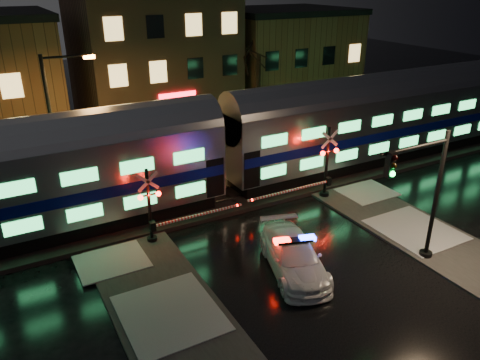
% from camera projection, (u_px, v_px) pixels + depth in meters
% --- Properties ---
extents(ground, '(120.00, 120.00, 0.00)m').
position_uv_depth(ground, '(273.00, 237.00, 22.87)').
color(ground, black).
rests_on(ground, ground).
extents(ballast, '(90.00, 4.20, 0.24)m').
position_uv_depth(ballast, '(226.00, 196.00, 26.83)').
color(ballast, black).
rests_on(ballast, ground).
extents(sidewalk_right, '(4.00, 20.00, 0.12)m').
position_uv_depth(sidewalk_right, '(467.00, 260.00, 20.91)').
color(sidewalk_right, '#2D2D2D').
rests_on(sidewalk_right, ground).
extents(building_mid, '(12.00, 11.00, 11.50)m').
position_uv_depth(building_mid, '(151.00, 53.00, 39.50)').
color(building_mid, brown).
rests_on(building_mid, ground).
extents(building_right, '(12.00, 10.00, 8.50)m').
position_uv_depth(building_right, '(282.00, 60.00, 45.45)').
color(building_right, brown).
rests_on(building_right, ground).
extents(train, '(51.00, 3.12, 5.92)m').
position_uv_depth(train, '(221.00, 143.00, 25.40)').
color(train, black).
rests_on(train, ballast).
extents(police_car, '(3.50, 5.50, 1.65)m').
position_uv_depth(police_car, '(294.00, 256.00, 19.97)').
color(police_car, white).
rests_on(police_car, ground).
extents(crossing_signal_right, '(5.93, 0.66, 4.20)m').
position_uv_depth(crossing_signal_right, '(322.00, 171.00, 26.10)').
color(crossing_signal_right, black).
rests_on(crossing_signal_right, ground).
extents(crossing_signal_left, '(5.35, 0.64, 3.79)m').
position_uv_depth(crossing_signal_left, '(158.00, 213.00, 21.90)').
color(crossing_signal_left, black).
rests_on(crossing_signal_left, ground).
extents(traffic_light, '(3.89, 0.70, 6.02)m').
position_uv_depth(traffic_light, '(422.00, 199.00, 19.50)').
color(traffic_light, black).
rests_on(traffic_light, ground).
extents(streetlight, '(2.73, 0.29, 8.17)m').
position_uv_depth(streetlight, '(57.00, 121.00, 24.70)').
color(streetlight, black).
rests_on(streetlight, ground).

